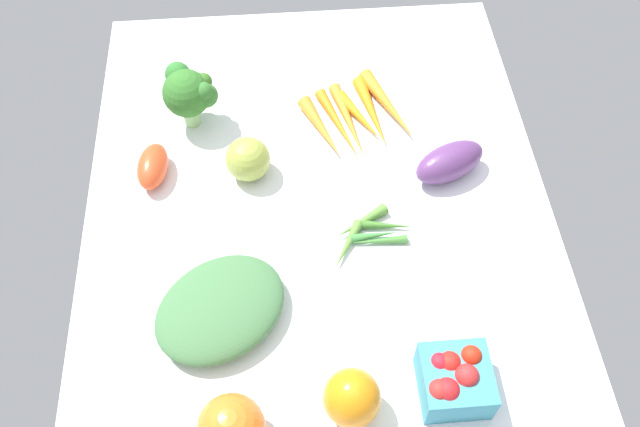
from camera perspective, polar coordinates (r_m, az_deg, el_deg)
tablecloth at (r=110.68cm, az=0.00°, el=-0.89°), size 104.00×76.00×2.00cm
okra_pile at (r=107.73cm, az=3.93°, el=-1.65°), size 12.02×14.35×1.95cm
berry_basket at (r=95.04cm, az=11.16°, el=-13.53°), size 9.30×9.30×7.41cm
eggplant at (r=115.21cm, az=10.82°, el=4.26°), size 10.77×14.14×6.16cm
heirloom_tomato_green at (r=113.32cm, az=-6.08°, el=4.56°), size 7.53×7.53×7.53cm
carrot_bunch at (r=122.56cm, az=3.24°, el=8.12°), size 20.32×21.08×2.91cm
roma_tomato at (r=116.78cm, az=-13.86°, el=3.87°), size 9.80×6.07×4.91cm
broccoli_head at (r=120.24cm, az=-10.90°, el=9.99°), size 9.39×9.54×11.42cm
leafy_greens_clump at (r=100.06cm, az=-8.36°, el=-7.87°), size 24.75×25.59×5.00cm
bell_pepper_orange at (r=91.81cm, az=2.69°, el=-15.19°), size 10.77×10.77×8.86cm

